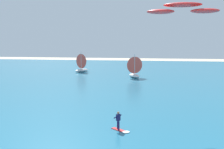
# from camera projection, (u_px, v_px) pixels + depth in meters

# --- Properties ---
(ocean) EXTENTS (160.00, 90.00, 0.10)m
(ocean) POSITION_uv_depth(u_px,v_px,m) (133.00, 76.00, 59.68)
(ocean) COLOR #236B89
(ocean) RESTS_ON ground
(kitesurfer) EXTENTS (1.89, 1.64, 1.67)m
(kitesurfer) POSITION_uv_depth(u_px,v_px,m) (120.00, 124.00, 24.02)
(kitesurfer) COLOR red
(kitesurfer) RESTS_ON ocean
(kite) EXTENTS (7.26, 2.56, 1.09)m
(kite) POSITION_uv_depth(u_px,v_px,m) (182.00, 9.00, 27.41)
(kite) COLOR red
(sailboat_far_right) EXTENTS (3.97, 4.46, 4.98)m
(sailboat_far_right) POSITION_uv_depth(u_px,v_px,m) (133.00, 67.00, 57.91)
(sailboat_far_right) COLOR white
(sailboat_far_right) RESTS_ON ocean
(sailboat_leading) EXTENTS (4.15, 4.55, 5.06)m
(sailboat_leading) POSITION_uv_depth(u_px,v_px,m) (84.00, 63.00, 67.65)
(sailboat_leading) COLOR silver
(sailboat_leading) RESTS_ON ocean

